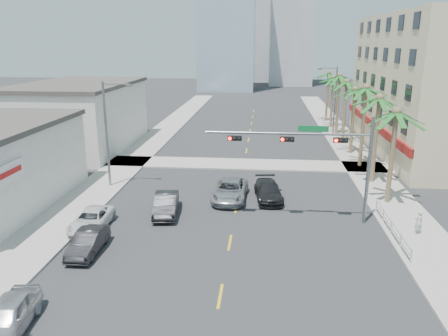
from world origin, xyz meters
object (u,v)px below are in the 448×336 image
Objects in this scene: traffic_signal_mast at (321,151)px; car_parked_near at (8,317)px; car_parked_far at (91,220)px; car_lane_center at (230,190)px; car_lane_left at (166,204)px; car_lane_right at (268,191)px; car_parked_mid at (88,242)px; pedestrian at (419,222)px.

car_parked_near is at bearing -137.22° from traffic_signal_mast.
car_lane_center is (8.79, 6.55, 0.13)m from car_parked_far.
car_lane_left is (3.82, 13.87, 0.02)m from car_parked_near.
car_parked_mid is at bearing -143.38° from car_lane_right.
car_lane_center reaches higher than car_parked_mid.
traffic_signal_mast is at bearing -57.70° from car_lane_right.
car_parked_near is (-14.60, -13.51, -4.32)m from traffic_signal_mast.
car_lane_right is 3.06× the size of pedestrian.
car_parked_mid reaches higher than car_parked_far.
car_lane_center is (7.67, 9.90, 0.10)m from car_parked_mid.
car_lane_left is (3.27, 6.40, 0.09)m from car_parked_mid.
car_parked_mid is (-14.06, -6.04, -4.39)m from traffic_signal_mast.
car_parked_near is 0.79× the size of car_lane_center.
car_parked_near is 19.21m from car_lane_center.
car_parked_near reaches higher than car_parked_mid.
pedestrian is at bearing 22.41° from car_parked_near.
car_lane_center is (8.21, 17.37, 0.03)m from car_parked_near.
pedestrian is (6.21, -1.80, -4.12)m from traffic_signal_mast.
car_parked_mid is at bearing -124.49° from car_lane_left.
car_lane_right is at bearing 7.13° from car_lane_center.
car_parked_mid is 0.74× the size of car_lane_center.
car_parked_mid is at bearing 78.86° from car_parked_near.
traffic_signal_mast is at bearing 22.34° from car_parked_mid.
car_lane_center reaches higher than car_parked_near.
traffic_signal_mast is 2.29× the size of car_lane_right.
car_lane_center is at bearing 35.33° from car_parked_far.
car_parked_far is (-15.18, -2.69, -4.43)m from traffic_signal_mast.
car_lane_left is (-10.78, 0.36, -4.30)m from traffic_signal_mast.
car_parked_far is at bearing -169.97° from traffic_signal_mast.
car_parked_far is 2.88× the size of pedestrian.
pedestrian reaches higher than car_lane_right.
pedestrian is (9.58, -5.92, 0.24)m from car_lane_right.
traffic_signal_mast is 2.44× the size of car_parked_far.
car_parked_mid is 2.57× the size of pedestrian.
traffic_signal_mast reaches higher than car_lane_center.
car_lane_left is at bearing -160.02° from car_lane_right.
car_lane_right is (11.23, 17.64, -0.03)m from car_parked_near.
pedestrian is at bearing 10.91° from car_parked_mid.
car_parked_near is at bearing 10.08° from pedestrian.
car_parked_near is 10.84m from car_parked_far.
traffic_signal_mast is 2.73× the size of car_parked_mid.
car_lane_center reaches higher than car_lane_right.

